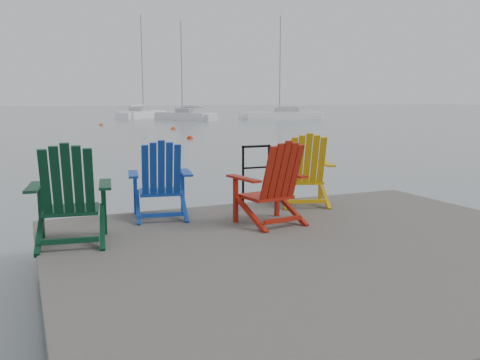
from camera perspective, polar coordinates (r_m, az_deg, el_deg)
name	(u,v)px	position (r m, az deg, el deg)	size (l,w,h in m)	color
ground	(328,287)	(5.92, 9.88, -11.79)	(400.00, 400.00, 0.00)	slate
dock	(329,258)	(5.81, 9.97, -8.58)	(6.00, 5.00, 1.40)	#2C2A27
handrail	(256,168)	(7.87, 1.82, 1.34)	(0.48, 0.04, 0.90)	black
chair_green	(70,195)	(5.85, -18.59, -1.56)	(0.98, 0.93, 1.12)	black
chair_blue	(161,180)	(6.87, -8.91, 0.00)	(0.94, 0.88, 1.05)	#0E3697
chair_red	(272,183)	(6.48, 3.64, -0.36)	(0.93, 0.88, 1.06)	maroon
chair_yellow	(304,170)	(7.71, 7.22, 1.15)	(1.03, 0.98, 1.08)	#C9990B
sailboat_near	(185,117)	(54.20, -6.20, 7.08)	(4.84, 7.62, 10.45)	silver
sailboat_mid	(142,115)	(62.43, -10.97, 7.21)	(7.36, 8.57, 12.37)	white
sailboat_far	(283,116)	(55.72, 4.89, 7.15)	(8.32, 4.24, 11.17)	white
buoy_a	(190,139)	(27.82, -5.65, 4.62)	(0.36, 0.36, 0.36)	red
buoy_c	(174,129)	(37.01, -7.47, 5.65)	(0.39, 0.39, 0.39)	#DD410D
buoy_d	(101,125)	(44.14, -15.31, 5.94)	(0.34, 0.34, 0.34)	#CA3D0B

